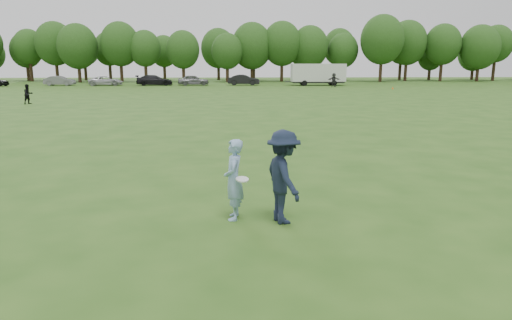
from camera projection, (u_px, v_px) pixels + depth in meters
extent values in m
plane|color=#264E16|center=(261.00, 220.00, 9.71)|extent=(200.00, 200.00, 0.00)
imported|color=#86A9D0|center=(234.00, 180.00, 9.64)|extent=(0.44, 0.65, 1.73)
imported|color=#172033|center=(283.00, 177.00, 9.42)|extent=(1.05, 1.42, 1.96)
imported|color=black|center=(28.00, 94.00, 37.22)|extent=(0.95, 0.99, 1.60)
imported|color=#292929|center=(334.00, 80.00, 64.29)|extent=(1.86, 0.82, 1.93)
imported|color=slate|center=(60.00, 81.00, 67.67)|extent=(4.37, 1.56, 1.43)
imported|color=silver|center=(106.00, 81.00, 67.89)|extent=(5.20, 2.85, 1.38)
imported|color=black|center=(154.00, 80.00, 68.19)|extent=(5.59, 2.80, 1.56)
imported|color=slate|center=(193.00, 80.00, 68.19)|extent=(4.78, 2.29, 1.58)
imported|color=black|center=(244.00, 80.00, 69.05)|extent=(4.95, 2.18, 1.58)
cone|color=#DF570B|center=(393.00, 88.00, 58.96)|extent=(0.28, 0.28, 0.30)
cylinder|color=white|center=(242.00, 179.00, 9.43)|extent=(0.28, 0.27, 0.09)
cube|color=silver|center=(318.00, 73.00, 68.16)|extent=(8.00, 2.50, 2.60)
cube|color=black|center=(318.00, 82.00, 68.45)|extent=(7.60, 2.30, 0.25)
cylinder|color=black|center=(305.00, 83.00, 67.15)|extent=(0.80, 0.25, 0.80)
cylinder|color=black|center=(302.00, 82.00, 69.59)|extent=(0.80, 0.25, 0.80)
cylinder|color=black|center=(334.00, 83.00, 67.36)|extent=(0.80, 0.25, 0.80)
cylinder|color=black|center=(331.00, 82.00, 69.80)|extent=(0.80, 0.25, 0.80)
cube|color=#333333|center=(289.00, 82.00, 68.23)|extent=(1.20, 0.15, 0.12)
cylinder|color=#332114|center=(31.00, 71.00, 83.50)|extent=(0.56, 0.56, 3.91)
ellipsoid|color=#203F15|center=(29.00, 47.00, 82.61)|extent=(5.47, 5.47, 6.29)
cylinder|color=#332114|center=(57.00, 71.00, 82.05)|extent=(0.56, 0.56, 3.83)
ellipsoid|color=#203F15|center=(55.00, 44.00, 81.05)|extent=(6.75, 6.75, 7.76)
cylinder|color=#332114|center=(79.00, 73.00, 79.44)|extent=(0.56, 0.56, 3.25)
ellipsoid|color=#203F15|center=(77.00, 46.00, 78.51)|extent=(6.76, 6.76, 7.78)
cylinder|color=#332114|center=(122.00, 71.00, 80.14)|extent=(0.56, 0.56, 3.71)
ellipsoid|color=#203F15|center=(120.00, 44.00, 79.16)|extent=(6.68, 6.68, 7.68)
cylinder|color=#332114|center=(146.00, 72.00, 80.00)|extent=(0.56, 0.56, 3.46)
ellipsoid|color=#203F15|center=(145.00, 48.00, 79.15)|extent=(5.49, 5.49, 6.31)
cylinder|color=#332114|center=(184.00, 73.00, 80.21)|extent=(0.56, 0.56, 3.14)
ellipsoid|color=#203F15|center=(183.00, 50.00, 79.37)|extent=(5.78, 5.78, 6.64)
cylinder|color=#332114|center=(227.00, 73.00, 80.33)|extent=(0.56, 0.56, 3.01)
ellipsoid|color=#203F15|center=(227.00, 51.00, 79.54)|extent=(5.46, 5.46, 6.28)
cylinder|color=#332114|center=(252.00, 73.00, 82.85)|extent=(0.56, 0.56, 3.23)
ellipsoid|color=#203F15|center=(252.00, 46.00, 81.87)|extent=(7.29, 7.29, 8.38)
cylinder|color=#332114|center=(282.00, 71.00, 82.95)|extent=(0.56, 0.56, 3.77)
ellipsoid|color=#203F15|center=(282.00, 44.00, 81.95)|extent=(6.95, 6.95, 8.00)
cylinder|color=#332114|center=(309.00, 72.00, 83.82)|extent=(0.56, 0.56, 3.33)
ellipsoid|color=#203F15|center=(310.00, 47.00, 82.88)|extent=(6.71, 6.71, 7.71)
cylinder|color=#332114|center=(342.00, 72.00, 84.37)|extent=(0.56, 0.56, 3.22)
ellipsoid|color=#203F15|center=(343.00, 50.00, 83.54)|extent=(5.54, 5.54, 6.37)
cylinder|color=#332114|center=(381.00, 70.00, 81.70)|extent=(0.56, 0.56, 4.15)
ellipsoid|color=#203F15|center=(382.00, 40.00, 80.59)|extent=(7.59, 7.59, 8.73)
cylinder|color=#332114|center=(406.00, 70.00, 85.44)|extent=(0.56, 0.56, 3.95)
ellipsoid|color=#203F15|center=(407.00, 43.00, 84.39)|extent=(7.16, 7.16, 8.24)
cylinder|color=#332114|center=(441.00, 71.00, 84.38)|extent=(0.56, 0.56, 3.90)
ellipsoid|color=#203F15|center=(443.00, 44.00, 83.41)|extent=(6.49, 6.49, 7.46)
cylinder|color=#332114|center=(477.00, 73.00, 83.56)|extent=(0.56, 0.56, 3.16)
ellipsoid|color=#203F15|center=(480.00, 47.00, 82.61)|extent=(6.99, 6.99, 8.04)
cylinder|color=#332114|center=(494.00, 69.00, 86.01)|extent=(0.56, 0.56, 4.29)
ellipsoid|color=#203F15|center=(496.00, 44.00, 85.04)|extent=(6.02, 6.02, 6.93)
cylinder|color=#332114|center=(28.00, 72.00, 86.55)|extent=(0.56, 0.56, 3.25)
ellipsoid|color=#203F15|center=(26.00, 50.00, 85.71)|extent=(5.68, 5.68, 6.53)
cylinder|color=#332114|center=(86.00, 71.00, 89.91)|extent=(0.56, 0.56, 3.62)
ellipsoid|color=#203F15|center=(84.00, 49.00, 89.02)|extent=(5.80, 5.80, 6.67)
cylinder|color=#332114|center=(110.00, 71.00, 87.68)|extent=(0.56, 0.56, 3.61)
ellipsoid|color=#203F15|center=(109.00, 49.00, 86.82)|extent=(5.58, 5.58, 6.42)
cylinder|color=#332114|center=(165.00, 72.00, 88.73)|extent=(0.56, 0.56, 3.29)
ellipsoid|color=#203F15|center=(164.00, 51.00, 87.92)|extent=(5.30, 5.30, 6.09)
cylinder|color=#332114|center=(219.00, 72.00, 90.67)|extent=(0.56, 0.56, 3.28)
ellipsoid|color=#203F15|center=(218.00, 48.00, 89.73)|extent=(6.78, 6.78, 7.79)
cylinder|color=#332114|center=(254.00, 72.00, 89.51)|extent=(0.56, 0.56, 3.11)
ellipsoid|color=#203F15|center=(254.00, 52.00, 88.71)|extent=(5.34, 5.34, 6.14)
cylinder|color=#332114|center=(300.00, 71.00, 91.30)|extent=(0.56, 0.56, 3.50)
ellipsoid|color=#203F15|center=(301.00, 52.00, 90.51)|extent=(4.82, 4.82, 5.54)
cylinder|color=#332114|center=(338.00, 70.00, 92.22)|extent=(0.56, 0.56, 3.80)
ellipsoid|color=#203F15|center=(339.00, 47.00, 91.26)|extent=(6.34, 6.34, 7.29)
cylinder|color=#332114|center=(400.00, 70.00, 91.08)|extent=(0.56, 0.56, 3.84)
ellipsoid|color=#203F15|center=(401.00, 49.00, 90.23)|extent=(5.09, 5.09, 5.86)
cylinder|color=#332114|center=(429.00, 73.00, 90.34)|extent=(0.56, 0.56, 2.58)
ellipsoid|color=#203F15|center=(430.00, 56.00, 89.64)|extent=(4.86, 4.86, 5.59)
cylinder|color=#332114|center=(472.00, 73.00, 92.19)|extent=(0.56, 0.56, 2.62)
ellipsoid|color=#203F15|center=(474.00, 53.00, 91.38)|extent=(6.11, 6.11, 7.02)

